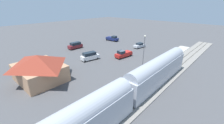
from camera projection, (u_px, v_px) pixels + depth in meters
ground_plane at (123, 57)px, 42.61m from camera, size 200.00×200.00×0.00m
railway_track at (171, 70)px, 33.86m from camera, size 4.80×70.00×0.30m
platform at (155, 66)px, 36.33m from camera, size 3.20×46.00×0.30m
passenger_train at (127, 91)px, 20.88m from camera, size 2.93×39.19×4.98m
station_building at (39, 67)px, 28.89m from camera, size 10.45×8.47×5.30m
pedestrian_on_platform at (168, 53)px, 41.96m from camera, size 0.36×0.36×1.71m
pedestrian_waiting_far at (159, 60)px, 36.89m from camera, size 0.36×0.36×1.71m
suv_white at (90, 56)px, 40.03m from camera, size 2.91×5.20×2.22m
suv_maroon at (75, 45)px, 50.20m from camera, size 2.07×4.94×2.22m
pickup_navy at (112, 38)px, 60.91m from camera, size 5.56×2.87×2.14m
sedan_silver at (139, 45)px, 51.36m from camera, size 2.54×4.74×1.74m
pickup_red at (123, 54)px, 42.13m from camera, size 2.62×5.60×2.14m
light_pole_near_platform at (144, 47)px, 35.51m from camera, size 0.44×0.44×7.55m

